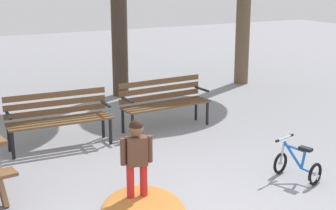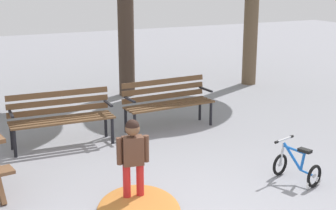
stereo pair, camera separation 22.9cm
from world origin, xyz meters
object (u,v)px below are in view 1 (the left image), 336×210
at_px(park_bench_left, 164,100).
at_px(kids_bicycle, 298,165).
at_px(child_standing, 137,155).
at_px(park_bench_far_left, 59,115).

relative_size(park_bench_left, kids_bicycle, 2.61).
bearing_deg(child_standing, park_bench_left, 56.27).
xyz_separation_m(park_bench_far_left, park_bench_left, (1.89, 0.09, 0.00)).
distance_m(park_bench_left, child_standing, 2.92).
distance_m(park_bench_far_left, park_bench_left, 1.89).
bearing_deg(park_bench_left, child_standing, -123.73).
bearing_deg(park_bench_far_left, child_standing, -83.43).
bearing_deg(kids_bicycle, park_bench_left, 100.32).
bearing_deg(park_bench_far_left, kids_bicycle, -48.60).
relative_size(park_bench_left, child_standing, 1.60).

